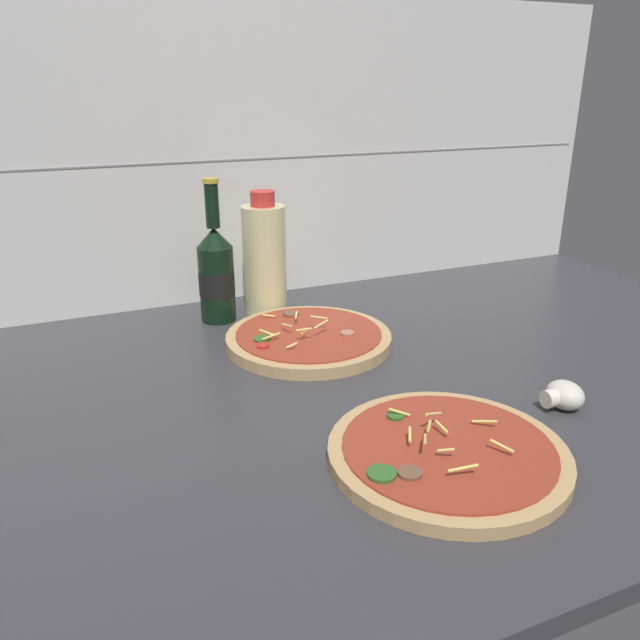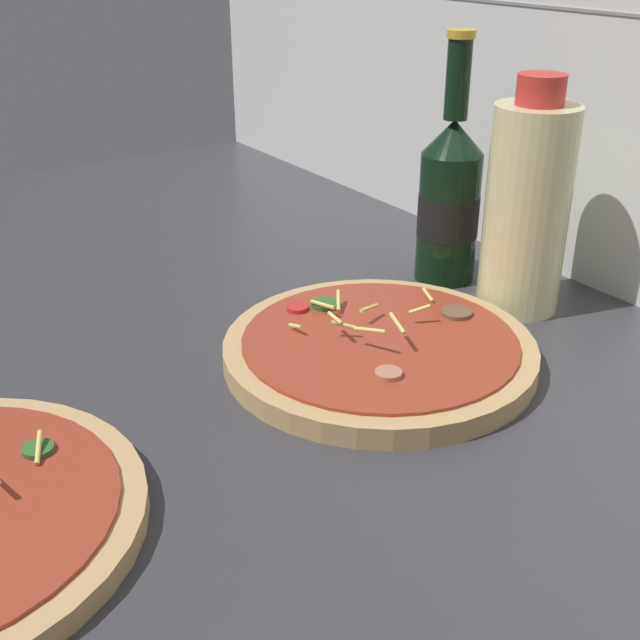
# 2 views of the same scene
# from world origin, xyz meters

# --- Properties ---
(counter_slab) EXTENTS (1.60, 0.90, 0.03)m
(counter_slab) POSITION_xyz_m (0.00, 0.00, 0.01)
(counter_slab) COLOR #38383D
(counter_slab) RESTS_ON ground
(pizza_far) EXTENTS (0.28, 0.28, 0.05)m
(pizza_far) POSITION_xyz_m (-0.01, 0.16, 0.04)
(pizza_far) COLOR tan
(pizza_far) RESTS_ON counter_slab
(beer_bottle) EXTENTS (0.07, 0.07, 0.26)m
(beer_bottle) POSITION_xyz_m (-0.12, 0.34, 0.12)
(beer_bottle) COLOR black
(beer_bottle) RESTS_ON counter_slab
(oil_bottle) EXTENTS (0.08, 0.08, 0.23)m
(oil_bottle) POSITION_xyz_m (-0.03, 0.35, 0.13)
(oil_bottle) COLOR beige
(oil_bottle) RESTS_ON counter_slab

